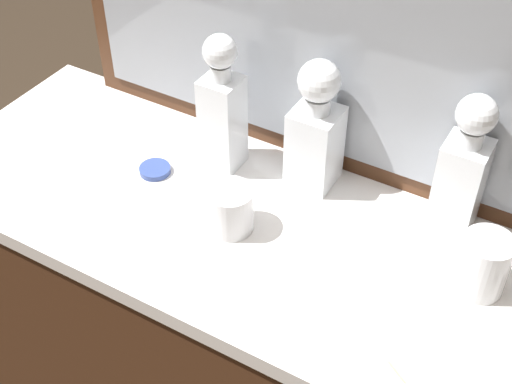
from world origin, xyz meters
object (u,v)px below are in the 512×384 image
at_px(crystal_tumbler_far_left, 230,211).
at_px(crystal_decanter_center, 315,136).
at_px(crystal_decanter_right, 222,116).
at_px(crystal_tumbler_right, 483,266).
at_px(crystal_decanter_left, 461,179).
at_px(silver_brush_right, 431,384).
at_px(porcelain_dish, 155,170).

bearing_deg(crystal_tumbler_far_left, crystal_decanter_center, 70.04).
bearing_deg(crystal_decanter_right, crystal_decanter_center, 13.66).
bearing_deg(crystal_decanter_center, crystal_tumbler_right, -16.63).
xyz_separation_m(crystal_decanter_left, silver_brush_right, (0.09, -0.35, -0.10)).
bearing_deg(crystal_tumbler_right, crystal_decanter_right, 173.14).
bearing_deg(silver_brush_right, crystal_tumbler_right, 89.86).
xyz_separation_m(crystal_tumbler_right, porcelain_dish, (-0.65, -0.03, -0.04)).
height_order(crystal_decanter_right, porcelain_dish, crystal_decanter_right).
bearing_deg(silver_brush_right, crystal_decanter_right, 151.49).
xyz_separation_m(crystal_decanter_right, crystal_tumbler_far_left, (0.11, -0.15, -0.08)).
relative_size(crystal_decanter_center, crystal_decanter_left, 0.95).
bearing_deg(crystal_tumbler_right, silver_brush_right, -90.14).
xyz_separation_m(crystal_decanter_center, silver_brush_right, (0.36, -0.34, -0.10)).
bearing_deg(crystal_tumbler_far_left, crystal_tumbler_right, 11.03).
height_order(crystal_decanter_right, silver_brush_right, crystal_decanter_right).
xyz_separation_m(crystal_decanter_left, crystal_decanter_right, (-0.46, -0.05, 0.00)).
distance_m(crystal_decanter_left, crystal_tumbler_far_left, 0.41).
distance_m(crystal_decanter_right, silver_brush_right, 0.63).
bearing_deg(crystal_decanter_center, silver_brush_right, -42.91).
xyz_separation_m(crystal_decanter_center, crystal_tumbler_right, (0.37, -0.11, -0.06)).
bearing_deg(crystal_decanter_left, porcelain_dish, -165.32).
bearing_deg(porcelain_dish, crystal_decanter_right, 42.03).
height_order(crystal_decanter_center, crystal_decanter_left, crystal_decanter_left).
distance_m(crystal_decanter_center, crystal_tumbler_far_left, 0.22).
height_order(crystal_tumbler_right, crystal_tumbler_far_left, crystal_tumbler_right).
height_order(crystal_decanter_left, crystal_decanter_right, crystal_decanter_right).
bearing_deg(silver_brush_right, crystal_tumbler_far_left, 161.57).
bearing_deg(crystal_tumbler_far_left, porcelain_dish, 165.22).
relative_size(crystal_decanter_center, crystal_tumbler_right, 2.48).
distance_m(crystal_decanter_right, porcelain_dish, 0.18).
bearing_deg(crystal_decanter_center, crystal_decanter_right, -166.34).
xyz_separation_m(crystal_decanter_right, crystal_tumbler_right, (0.54, -0.07, -0.07)).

